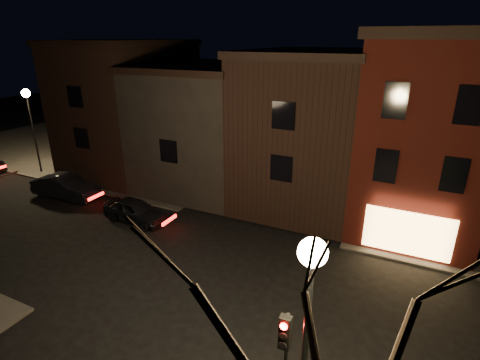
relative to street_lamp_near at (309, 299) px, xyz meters
The scene contains 11 objects.
ground 10.06m from the street_lamp_near, 135.94° to the left, with size 120.00×120.00×0.00m, color black.
sidewalk_far_left 37.26m from the street_lamp_near, 135.22° to the left, with size 30.00×30.00×0.12m, color #2D2B28.
corner_building 15.58m from the street_lamp_near, 83.37° to the left, with size 6.50×8.50×10.50m.
row_building_a 17.16m from the street_lamp_near, 105.90° to the left, with size 7.30×10.30×9.40m.
row_building_b 20.39m from the street_lamp_near, 125.91° to the left, with size 7.80×10.30×8.40m.
row_building_c 25.32m from the street_lamp_near, 139.33° to the left, with size 7.30×10.30×9.90m.
street_lamp_near is the anchor object (origin of this frame).
street_lamp_far 28.00m from the street_lamp_near, 154.17° to the left, with size 0.60×0.60×6.48m.
traffic_signal 2.49m from the street_lamp_near, 140.63° to the left, with size 0.58×0.38×4.05m.
parked_car_a 16.13m from the street_lamp_near, 145.04° to the left, with size 1.63×4.04×1.38m, color black.
parked_car_b 21.96m from the street_lamp_near, 153.55° to the left, with size 1.65×4.72×1.56m, color black.
Camera 1 is at (7.66, -12.28, 10.22)m, focal length 28.00 mm.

